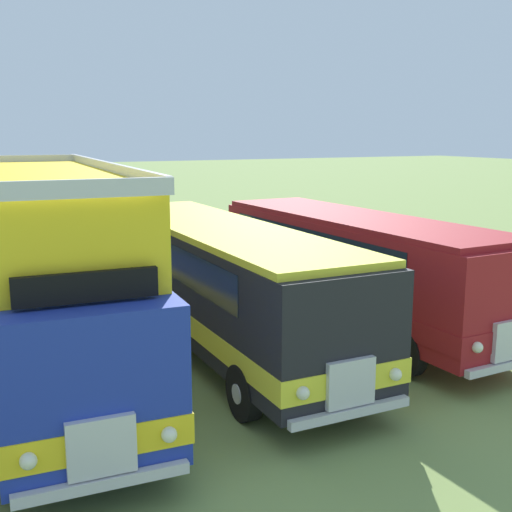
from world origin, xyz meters
name	(u,v)px	position (x,y,z in m)	size (l,w,h in m)	color
ground_plane	(57,376)	(0.00, 0.00, 0.00)	(200.00, 200.00, 0.00)	#7A934C
bus_third_in_row	(51,269)	(0.01, -0.07, 2.36)	(3.10, 11.16, 4.52)	#1E339E
bus_fourth_in_row	(218,276)	(3.86, 0.27, 1.76)	(2.64, 11.13, 2.99)	black
bus_fifth_in_row	(354,262)	(7.71, 0.26, 1.75)	(2.93, 10.27, 2.99)	maroon
rope_fence_line	(11,266)	(0.00, 9.20, 0.66)	(21.50, 0.08, 1.05)	#8C704C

